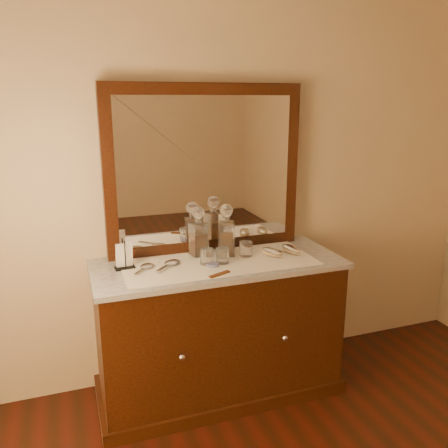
{
  "coord_description": "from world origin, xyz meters",
  "views": [
    {
      "loc": [
        -0.81,
        -0.44,
        1.76
      ],
      "look_at": [
        0.0,
        1.85,
        1.1
      ],
      "focal_mm": 37.09,
      "sensor_mm": 36.0,
      "label": 1
    }
  ],
  "objects_px": {
    "mirror_frame": "(205,170)",
    "napkin_rack": "(124,257)",
    "pin_dish": "(212,265)",
    "brush_far": "(291,249)",
    "hand_mirror_inner": "(171,264)",
    "decanter_left": "(198,236)",
    "decanter_right": "(226,236)",
    "dresser_cabinet": "(218,330)",
    "comb": "(220,274)",
    "hand_mirror_outer": "(146,267)",
    "brush_near": "(272,252)"
  },
  "relations": [
    {
      "from": "mirror_frame",
      "to": "napkin_rack",
      "type": "distance_m",
      "value": 0.7
    },
    {
      "from": "pin_dish",
      "to": "napkin_rack",
      "type": "height_order",
      "value": "napkin_rack"
    },
    {
      "from": "brush_far",
      "to": "hand_mirror_inner",
      "type": "xyz_separation_m",
      "value": [
        -0.74,
        0.03,
        -0.01
      ]
    },
    {
      "from": "mirror_frame",
      "to": "decanter_left",
      "type": "height_order",
      "value": "mirror_frame"
    },
    {
      "from": "decanter_right",
      "to": "hand_mirror_inner",
      "type": "xyz_separation_m",
      "value": [
        -0.36,
        -0.06,
        -0.11
      ]
    },
    {
      "from": "dresser_cabinet",
      "to": "napkin_rack",
      "type": "relative_size",
      "value": 8.41
    },
    {
      "from": "decanter_right",
      "to": "comb",
      "type": "bearing_deg",
      "value": -115.82
    },
    {
      "from": "pin_dish",
      "to": "hand_mirror_outer",
      "type": "height_order",
      "value": "hand_mirror_outer"
    },
    {
      "from": "mirror_frame",
      "to": "brush_far",
      "type": "bearing_deg",
      "value": -28.75
    },
    {
      "from": "napkin_rack",
      "to": "decanter_right",
      "type": "xyz_separation_m",
      "value": [
        0.6,
        0.02,
        0.06
      ]
    },
    {
      "from": "mirror_frame",
      "to": "comb",
      "type": "xyz_separation_m",
      "value": [
        -0.06,
        -0.46,
        -0.49
      ]
    },
    {
      "from": "brush_far",
      "to": "hand_mirror_outer",
      "type": "relative_size",
      "value": 0.96
    },
    {
      "from": "pin_dish",
      "to": "brush_far",
      "type": "relative_size",
      "value": 0.44
    },
    {
      "from": "decanter_left",
      "to": "hand_mirror_outer",
      "type": "height_order",
      "value": "decanter_left"
    },
    {
      "from": "comb",
      "to": "hand_mirror_inner",
      "type": "xyz_separation_m",
      "value": [
        -0.21,
        0.23,
        0.0
      ]
    },
    {
      "from": "mirror_frame",
      "to": "comb",
      "type": "distance_m",
      "value": 0.67
    },
    {
      "from": "dresser_cabinet",
      "to": "napkin_rack",
      "type": "xyz_separation_m",
      "value": [
        -0.53,
        0.07,
        0.51
      ]
    },
    {
      "from": "pin_dish",
      "to": "brush_near",
      "type": "bearing_deg",
      "value": 7.22
    },
    {
      "from": "decanter_right",
      "to": "hand_mirror_inner",
      "type": "distance_m",
      "value": 0.38
    },
    {
      "from": "decanter_left",
      "to": "hand_mirror_outer",
      "type": "bearing_deg",
      "value": -160.42
    },
    {
      "from": "brush_far",
      "to": "hand_mirror_outer",
      "type": "xyz_separation_m",
      "value": [
        -0.88,
        0.03,
        -0.01
      ]
    },
    {
      "from": "mirror_frame",
      "to": "pin_dish",
      "type": "bearing_deg",
      "value": -100.49
    },
    {
      "from": "pin_dish",
      "to": "mirror_frame",
      "type": "bearing_deg",
      "value": 79.51
    },
    {
      "from": "pin_dish",
      "to": "brush_near",
      "type": "relative_size",
      "value": 0.45
    },
    {
      "from": "comb",
      "to": "brush_near",
      "type": "xyz_separation_m",
      "value": [
        0.4,
        0.19,
        0.02
      ]
    },
    {
      "from": "comb",
      "to": "decanter_right",
      "type": "xyz_separation_m",
      "value": [
        0.14,
        0.3,
        0.12
      ]
    },
    {
      "from": "decanter_right",
      "to": "mirror_frame",
      "type": "bearing_deg",
      "value": 116.11
    },
    {
      "from": "pin_dish",
      "to": "brush_far",
      "type": "xyz_separation_m",
      "value": [
        0.52,
        0.06,
        0.02
      ]
    },
    {
      "from": "hand_mirror_inner",
      "to": "comb",
      "type": "bearing_deg",
      "value": -47.85
    },
    {
      "from": "dresser_cabinet",
      "to": "napkin_rack",
      "type": "distance_m",
      "value": 0.73
    },
    {
      "from": "pin_dish",
      "to": "decanter_right",
      "type": "distance_m",
      "value": 0.23
    },
    {
      "from": "decanter_right",
      "to": "hand_mirror_outer",
      "type": "height_order",
      "value": "decanter_right"
    },
    {
      "from": "dresser_cabinet",
      "to": "hand_mirror_inner",
      "type": "height_order",
      "value": "hand_mirror_inner"
    },
    {
      "from": "pin_dish",
      "to": "comb",
      "type": "relative_size",
      "value": 0.55
    },
    {
      "from": "dresser_cabinet",
      "to": "napkin_rack",
      "type": "bearing_deg",
      "value": 172.81
    },
    {
      "from": "napkin_rack",
      "to": "hand_mirror_inner",
      "type": "distance_m",
      "value": 0.26
    },
    {
      "from": "brush_far",
      "to": "brush_near",
      "type": "bearing_deg",
      "value": -176.78
    },
    {
      "from": "brush_far",
      "to": "hand_mirror_outer",
      "type": "height_order",
      "value": "brush_far"
    },
    {
      "from": "decanter_left",
      "to": "comb",
      "type": "bearing_deg",
      "value": -88.03
    },
    {
      "from": "decanter_left",
      "to": "brush_near",
      "type": "bearing_deg",
      "value": -20.87
    },
    {
      "from": "mirror_frame",
      "to": "brush_near",
      "type": "relative_size",
      "value": 7.27
    },
    {
      "from": "mirror_frame",
      "to": "hand_mirror_outer",
      "type": "bearing_deg",
      "value": -151.45
    },
    {
      "from": "pin_dish",
      "to": "hand_mirror_outer",
      "type": "relative_size",
      "value": 0.42
    },
    {
      "from": "hand_mirror_outer",
      "to": "hand_mirror_inner",
      "type": "height_order",
      "value": "hand_mirror_inner"
    },
    {
      "from": "comb",
      "to": "brush_far",
      "type": "relative_size",
      "value": 0.8
    },
    {
      "from": "comb",
      "to": "napkin_rack",
      "type": "xyz_separation_m",
      "value": [
        -0.46,
        0.28,
        0.06
      ]
    },
    {
      "from": "brush_far",
      "to": "hand_mirror_inner",
      "type": "distance_m",
      "value": 0.74
    },
    {
      "from": "mirror_frame",
      "to": "napkin_rack",
      "type": "bearing_deg",
      "value": -161.2
    },
    {
      "from": "napkin_rack",
      "to": "brush_far",
      "type": "height_order",
      "value": "napkin_rack"
    },
    {
      "from": "napkin_rack",
      "to": "decanter_right",
      "type": "height_order",
      "value": "decanter_right"
    }
  ]
}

